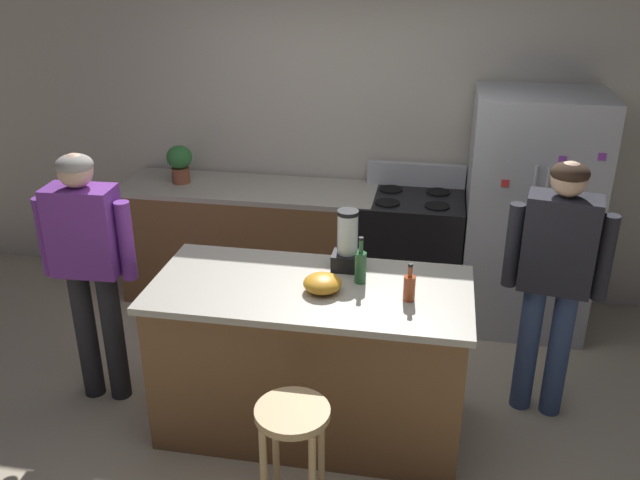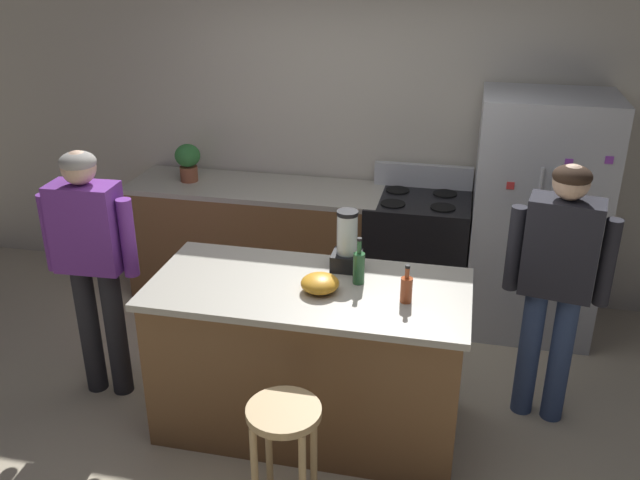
{
  "view_description": "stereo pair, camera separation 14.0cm",
  "coord_description": "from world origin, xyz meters",
  "px_view_note": "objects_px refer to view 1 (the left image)",
  "views": [
    {
      "loc": [
        0.66,
        -3.31,
        2.72
      ],
      "look_at": [
        0.0,
        0.3,
        1.1
      ],
      "focal_mm": 38.26,
      "sensor_mm": 36.0,
      "label": 1
    },
    {
      "loc": [
        0.79,
        -3.28,
        2.72
      ],
      "look_at": [
        0.0,
        0.3,
        1.1
      ],
      "focal_mm": 38.26,
      "sensor_mm": 36.0,
      "label": 2
    }
  ],
  "objects_px": {
    "person_by_island_left": "(88,257)",
    "bottle_cooking_sauce": "(409,287)",
    "bottle_olive_oil": "(360,266)",
    "blender_appliance": "(347,244)",
    "refrigerator": "(529,214)",
    "person_by_sink_right": "(556,268)",
    "stove_range": "(410,254)",
    "bar_stool": "(293,437)",
    "mixing_bowl": "(322,283)",
    "potted_plant": "(180,162)",
    "kitchen_island": "(311,358)"
  },
  "relations": [
    {
      "from": "bar_stool",
      "to": "mixing_bowl",
      "type": "relative_size",
      "value": 3.34
    },
    {
      "from": "refrigerator",
      "to": "mixing_bowl",
      "type": "height_order",
      "value": "refrigerator"
    },
    {
      "from": "person_by_sink_right",
      "to": "bottle_olive_oil",
      "type": "bearing_deg",
      "value": -164.06
    },
    {
      "from": "potted_plant",
      "to": "bottle_cooking_sauce",
      "type": "distance_m",
      "value": 2.49
    },
    {
      "from": "refrigerator",
      "to": "bottle_cooking_sauce",
      "type": "xyz_separation_m",
      "value": [
        -0.78,
        -1.56,
        0.14
      ]
    },
    {
      "from": "kitchen_island",
      "to": "potted_plant",
      "type": "height_order",
      "value": "potted_plant"
    },
    {
      "from": "person_by_island_left",
      "to": "bottle_cooking_sauce",
      "type": "xyz_separation_m",
      "value": [
        1.91,
        -0.12,
        0.04
      ]
    },
    {
      "from": "potted_plant",
      "to": "kitchen_island",
      "type": "bearing_deg",
      "value": -49.0
    },
    {
      "from": "blender_appliance",
      "to": "bottle_olive_oil",
      "type": "height_order",
      "value": "blender_appliance"
    },
    {
      "from": "bar_stool",
      "to": "blender_appliance",
      "type": "height_order",
      "value": "blender_appliance"
    },
    {
      "from": "refrigerator",
      "to": "person_by_sink_right",
      "type": "bearing_deg",
      "value": -88.2
    },
    {
      "from": "kitchen_island",
      "to": "mixing_bowl",
      "type": "distance_m",
      "value": 0.53
    },
    {
      "from": "bottle_olive_oil",
      "to": "mixing_bowl",
      "type": "bearing_deg",
      "value": -143.36
    },
    {
      "from": "bar_stool",
      "to": "potted_plant",
      "type": "xyz_separation_m",
      "value": [
        -1.41,
        2.33,
        0.58
      ]
    },
    {
      "from": "person_by_island_left",
      "to": "mixing_bowl",
      "type": "xyz_separation_m",
      "value": [
        1.44,
        -0.11,
        0.01
      ]
    },
    {
      "from": "refrigerator",
      "to": "person_by_sink_right",
      "type": "relative_size",
      "value": 1.09
    },
    {
      "from": "kitchen_island",
      "to": "blender_appliance",
      "type": "bearing_deg",
      "value": 57.24
    },
    {
      "from": "person_by_sink_right",
      "to": "bottle_olive_oil",
      "type": "relative_size",
      "value": 5.89
    },
    {
      "from": "kitchen_island",
      "to": "person_by_island_left",
      "type": "relative_size",
      "value": 1.1
    },
    {
      "from": "stove_range",
      "to": "bottle_cooking_sauce",
      "type": "relative_size",
      "value": 5.24
    },
    {
      "from": "stove_range",
      "to": "potted_plant",
      "type": "height_order",
      "value": "potted_plant"
    },
    {
      "from": "blender_appliance",
      "to": "kitchen_island",
      "type": "bearing_deg",
      "value": -122.76
    },
    {
      "from": "bottle_olive_oil",
      "to": "mixing_bowl",
      "type": "distance_m",
      "value": 0.24
    },
    {
      "from": "mixing_bowl",
      "to": "kitchen_island",
      "type": "bearing_deg",
      "value": 148.66
    },
    {
      "from": "refrigerator",
      "to": "stove_range",
      "type": "distance_m",
      "value": 0.93
    },
    {
      "from": "kitchen_island",
      "to": "bottle_cooking_sauce",
      "type": "xyz_separation_m",
      "value": [
        0.55,
        -0.06,
        0.55
      ]
    },
    {
      "from": "stove_range",
      "to": "bar_stool",
      "type": "xyz_separation_m",
      "value": [
        -0.42,
        -2.3,
        0.06
      ]
    },
    {
      "from": "kitchen_island",
      "to": "blender_appliance",
      "type": "xyz_separation_m",
      "value": [
        0.17,
        0.26,
        0.63
      ]
    },
    {
      "from": "stove_range",
      "to": "person_by_island_left",
      "type": "height_order",
      "value": "person_by_island_left"
    },
    {
      "from": "stove_range",
      "to": "bar_stool",
      "type": "distance_m",
      "value": 2.34
    },
    {
      "from": "person_by_island_left",
      "to": "bottle_olive_oil",
      "type": "xyz_separation_m",
      "value": [
        1.63,
        0.03,
        0.06
      ]
    },
    {
      "from": "potted_plant",
      "to": "blender_appliance",
      "type": "xyz_separation_m",
      "value": [
        1.52,
        -1.29,
        -0.02
      ]
    },
    {
      "from": "bottle_cooking_sauce",
      "to": "bottle_olive_oil",
      "type": "bearing_deg",
      "value": 150.62
    },
    {
      "from": "person_by_sink_right",
      "to": "bottle_cooking_sauce",
      "type": "height_order",
      "value": "person_by_sink_right"
    },
    {
      "from": "stove_range",
      "to": "refrigerator",
      "type": "bearing_deg",
      "value": -1.67
    },
    {
      "from": "person_by_island_left",
      "to": "blender_appliance",
      "type": "bearing_deg",
      "value": 7.48
    },
    {
      "from": "blender_appliance",
      "to": "stove_range",
      "type": "bearing_deg",
      "value": 75.8
    },
    {
      "from": "bar_stool",
      "to": "person_by_island_left",
      "type": "bearing_deg",
      "value": 149.56
    },
    {
      "from": "bottle_cooking_sauce",
      "to": "bottle_olive_oil",
      "type": "relative_size",
      "value": 0.78
    },
    {
      "from": "bottle_cooking_sauce",
      "to": "mixing_bowl",
      "type": "height_order",
      "value": "bottle_cooking_sauce"
    },
    {
      "from": "mixing_bowl",
      "to": "potted_plant",
      "type": "bearing_deg",
      "value": 131.73
    },
    {
      "from": "bottle_olive_oil",
      "to": "refrigerator",
      "type": "bearing_deg",
      "value": 52.9
    },
    {
      "from": "potted_plant",
      "to": "mixing_bowl",
      "type": "distance_m",
      "value": 2.14
    },
    {
      "from": "kitchen_island",
      "to": "bottle_cooking_sauce",
      "type": "distance_m",
      "value": 0.78
    },
    {
      "from": "blender_appliance",
      "to": "bottle_olive_oil",
      "type": "relative_size",
      "value": 1.31
    },
    {
      "from": "stove_range",
      "to": "bottle_cooking_sauce",
      "type": "height_order",
      "value": "bottle_cooking_sauce"
    },
    {
      "from": "potted_plant",
      "to": "person_by_sink_right",
      "type": "bearing_deg",
      "value": -22.84
    },
    {
      "from": "refrigerator",
      "to": "stove_range",
      "type": "bearing_deg",
      "value": 178.33
    },
    {
      "from": "blender_appliance",
      "to": "bottle_olive_oil",
      "type": "distance_m",
      "value": 0.2
    },
    {
      "from": "bar_stool",
      "to": "mixing_bowl",
      "type": "distance_m",
      "value": 0.86
    }
  ]
}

